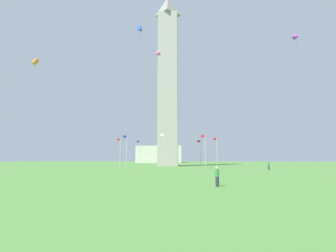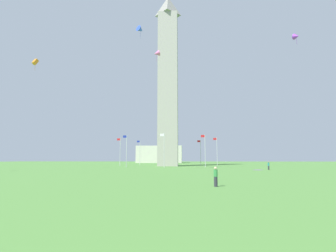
% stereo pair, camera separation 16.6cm
% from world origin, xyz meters
% --- Properties ---
extents(ground_plane, '(260.00, 260.00, 0.00)m').
position_xyz_m(ground_plane, '(0.00, 0.00, 0.00)').
color(ground_plane, '#548C3D').
extents(obelisk_monument, '(6.04, 6.04, 54.93)m').
position_xyz_m(obelisk_monument, '(0.00, 0.00, 27.46)').
color(obelisk_monument, '#A8A399').
rests_on(obelisk_monument, ground).
extents(flagpole_n, '(1.12, 0.14, 8.62)m').
position_xyz_m(flagpole_n, '(14.87, 0.00, 4.70)').
color(flagpole_n, silver).
rests_on(flagpole_n, ground).
extents(flagpole_ne, '(1.12, 0.14, 8.62)m').
position_xyz_m(flagpole_ne, '(10.53, 10.47, 4.70)').
color(flagpole_ne, silver).
rests_on(flagpole_ne, ground).
extents(flagpole_e, '(1.12, 0.14, 8.62)m').
position_xyz_m(flagpole_e, '(0.06, 14.81, 4.70)').
color(flagpole_e, silver).
rests_on(flagpole_e, ground).
extents(flagpole_se, '(1.12, 0.14, 8.62)m').
position_xyz_m(flagpole_se, '(-10.42, 10.47, 4.70)').
color(flagpole_se, silver).
rests_on(flagpole_se, ground).
extents(flagpole_s, '(1.12, 0.14, 8.62)m').
position_xyz_m(flagpole_s, '(-14.75, 0.00, 4.70)').
color(flagpole_s, silver).
rests_on(flagpole_s, ground).
extents(flagpole_sw, '(1.12, 0.14, 8.62)m').
position_xyz_m(flagpole_sw, '(-10.42, -10.47, 4.70)').
color(flagpole_sw, silver).
rests_on(flagpole_sw, ground).
extents(flagpole_w, '(1.12, 0.14, 8.62)m').
position_xyz_m(flagpole_w, '(0.06, -14.81, 4.70)').
color(flagpole_w, silver).
rests_on(flagpole_w, ground).
extents(flagpole_nw, '(1.12, 0.14, 8.62)m').
position_xyz_m(flagpole_nw, '(10.53, -10.47, 4.70)').
color(flagpole_nw, silver).
rests_on(flagpole_nw, ground).
extents(person_teal_shirt, '(0.32, 0.32, 1.69)m').
position_xyz_m(person_teal_shirt, '(-22.12, 25.40, 0.84)').
color(person_teal_shirt, '#2D2D38').
rests_on(person_teal_shirt, ground).
extents(person_green_shirt, '(0.32, 0.32, 1.61)m').
position_xyz_m(person_green_shirt, '(-7.71, 58.92, 0.80)').
color(person_green_shirt, '#2D2D38').
rests_on(person_green_shirt, ground).
extents(kite_purple_delta, '(1.69, 1.75, 2.36)m').
position_xyz_m(kite_purple_delta, '(-27.42, 29.50, 26.32)').
color(kite_purple_delta, purple).
extents(kite_blue_delta, '(2.27, 2.30, 3.06)m').
position_xyz_m(kite_blue_delta, '(5.40, 20.52, 33.36)').
color(kite_blue_delta, blue).
extents(kite_orange_box, '(1.08, 1.42, 2.64)m').
position_xyz_m(kite_orange_box, '(26.51, 28.54, 22.73)').
color(kite_orange_box, orange).
extents(kite_pink_delta, '(1.78, 1.64, 2.52)m').
position_xyz_m(kite_pink_delta, '(0.64, 27.29, 24.42)').
color(kite_pink_delta, pink).
extents(distant_building, '(23.95, 12.99, 8.97)m').
position_xyz_m(distant_building, '(8.59, -62.70, 4.49)').
color(distant_building, beige).
rests_on(distant_building, ground).
extents(picnic_blanket_near_first_person, '(2.28, 2.20, 0.01)m').
position_xyz_m(picnic_blanket_near_first_person, '(-19.75, 26.26, 0.01)').
color(picnic_blanket_near_first_person, purple).
rests_on(picnic_blanket_near_first_person, ground).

